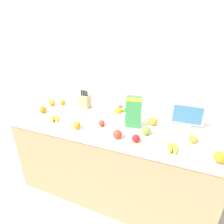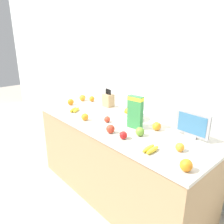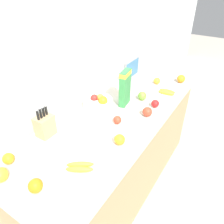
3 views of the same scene
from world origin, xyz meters
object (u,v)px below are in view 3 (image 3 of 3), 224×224
(orange_by_cereal, at_px, (120,140))
(orange_mid_left, at_px, (35,186))
(banana_bunch_left, at_px, (80,167))
(orange_front_center, at_px, (124,89))
(fruit_bowl, at_px, (98,103))
(apple_near_bananas, at_px, (117,120))
(orange_front_right, at_px, (181,79))
(orange_near_bowl, at_px, (8,159))
(knife_block, at_px, (45,125))
(apple_front, at_px, (147,112))
(orange_front_left, at_px, (157,81))
(banana_bunch_right, at_px, (167,92))
(orange_mid_right, at_px, (0,175))
(cereal_box, at_px, (125,87))
(small_monitor, at_px, (131,69))
(apple_middle, at_px, (142,96))
(apple_rightmost, at_px, (155,104))

(orange_by_cereal, bearing_deg, orange_mid_left, 162.42)
(banana_bunch_left, relative_size, orange_front_center, 2.22)
(fruit_bowl, relative_size, apple_near_bananas, 3.88)
(orange_front_right, relative_size, orange_near_bowl, 1.16)
(knife_block, bearing_deg, banana_bunch_left, -106.25)
(apple_front, xyz_separation_m, orange_near_bowl, (-0.97, 0.51, -0.00))
(knife_block, height_order, orange_front_left, knife_block)
(orange_near_bowl, bearing_deg, orange_front_left, -11.77)
(orange_front_right, height_order, orange_front_left, orange_front_right)
(orange_front_center, bearing_deg, banana_bunch_left, -164.69)
(banana_bunch_left, bearing_deg, fruit_bowl, 26.63)
(banana_bunch_right, xyz_separation_m, orange_front_left, (0.15, 0.17, 0.02))
(fruit_bowl, height_order, banana_bunch_right, fruit_bowl)
(fruit_bowl, xyz_separation_m, orange_mid_left, (-0.90, -0.22, -0.01))
(orange_near_bowl, relative_size, orange_front_center, 0.90)
(banana_bunch_left, distance_m, orange_mid_right, 0.46)
(apple_near_bananas, distance_m, orange_mid_left, 0.80)
(apple_front, bearing_deg, cereal_box, 75.37)
(banana_bunch_left, bearing_deg, small_monitor, 15.42)
(banana_bunch_right, xyz_separation_m, orange_front_right, (0.33, -0.03, 0.02))
(orange_front_center, bearing_deg, fruit_bowl, 172.86)
(orange_front_right, distance_m, orange_front_center, 0.68)
(apple_middle, relative_size, orange_front_left, 1.15)
(orange_front_left, relative_size, orange_mid_left, 0.86)
(cereal_box, xyz_separation_m, orange_mid_left, (-1.09, -0.06, -0.14))
(knife_block, relative_size, orange_mid_right, 3.04)
(knife_block, xyz_separation_m, apple_rightmost, (0.81, -0.53, -0.05))
(small_monitor, distance_m, orange_front_right, 0.55)
(cereal_box, distance_m, orange_front_left, 0.58)
(small_monitor, xyz_separation_m, cereal_box, (-0.49, -0.20, 0.05))
(small_monitor, distance_m, cereal_box, 0.54)
(orange_front_right, bearing_deg, apple_middle, 161.87)
(apple_middle, distance_m, orange_mid_left, 1.25)
(cereal_box, xyz_separation_m, fruit_bowl, (-0.19, 0.16, -0.13))
(small_monitor, distance_m, orange_front_left, 0.31)
(fruit_bowl, relative_size, orange_front_right, 2.99)
(orange_near_bowl, height_order, orange_front_left, orange_near_bowl)
(banana_bunch_left, xyz_separation_m, apple_front, (0.77, -0.10, 0.02))
(small_monitor, bearing_deg, orange_mid_left, -170.53)
(cereal_box, distance_m, apple_front, 0.30)
(orange_near_bowl, bearing_deg, orange_front_center, -6.38)
(small_monitor, bearing_deg, apple_middle, -137.87)
(knife_block, height_order, apple_middle, knife_block)
(apple_middle, bearing_deg, banana_bunch_right, -32.02)
(banana_bunch_left, bearing_deg, apple_near_bananas, 6.26)
(apple_middle, distance_m, orange_front_left, 0.40)
(orange_near_bowl, relative_size, orange_mid_right, 0.84)
(orange_by_cereal, relative_size, orange_mid_left, 0.95)
(orange_front_left, bearing_deg, orange_front_right, -49.81)
(orange_near_bowl, bearing_deg, orange_by_cereal, -42.74)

